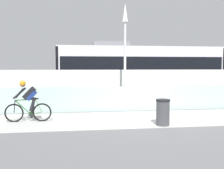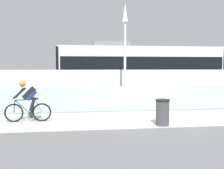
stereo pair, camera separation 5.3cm
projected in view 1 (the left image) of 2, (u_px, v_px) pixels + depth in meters
name	position (u px, v px, depth m)	size (l,w,h in m)	color
ground_plane	(150.00, 118.00, 10.22)	(200.00, 200.00, 0.00)	slate
bike_path_deck	(150.00, 118.00, 10.22)	(32.00, 3.20, 0.01)	beige
glass_parapet	(139.00, 98.00, 12.01)	(32.00, 0.05, 1.19)	#ADC6C1
concrete_barrier_wall	(131.00, 87.00, 13.76)	(32.00, 0.36, 1.97)	white
tram_rail_near	(124.00, 99.00, 16.28)	(32.00, 0.08, 0.01)	#595654
tram_rail_far	(120.00, 96.00, 17.70)	(32.00, 0.08, 0.01)	#595654
tram	(139.00, 70.00, 17.02)	(11.06, 2.54, 3.81)	silver
cyclist_on_bike	(28.00, 102.00, 9.54)	(1.77, 0.58, 1.61)	black
lamp_post_antenna	(125.00, 43.00, 12.02)	(0.28, 0.28, 5.20)	gray
trash_bin	(163.00, 112.00, 8.97)	(0.51, 0.51, 0.96)	#47474C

